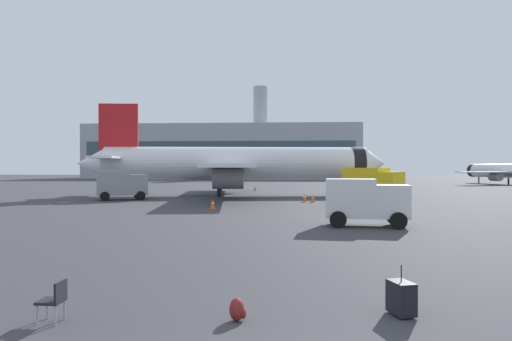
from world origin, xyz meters
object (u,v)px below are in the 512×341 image
fuel_truck (372,182)px  gate_chair (54,298)px  airplane_at_gate (235,164)px  safety_cone_far (305,198)px  rolling_suitcase (401,298)px  safety_cone_outer (313,199)px  traveller_backpack (238,310)px  airplane_taxiing (511,171)px  safety_cone_mid (213,204)px  service_truck (121,184)px  cargo_van (366,200)px  safety_cone_near (255,188)px

fuel_truck → gate_chair: size_ratio=7.02×
airplane_at_gate → safety_cone_far: size_ratio=44.84×
gate_chair → rolling_suitcase: bearing=7.1°
safety_cone_far → safety_cone_outer: (0.74, -0.28, -0.05)m
airplane_at_gate → rolling_suitcase: size_ratio=32.52×
fuel_truck → traveller_backpack: 40.37m
fuel_truck → traveller_backpack: fuel_truck is taller
airplane_taxiing → safety_cone_mid: bearing=-131.3°
airplane_at_gate → safety_cone_outer: 13.56m
airplane_at_gate → gate_chair: 44.14m
fuel_truck → traveller_backpack: (-9.99, -39.08, -1.54)m
safety_cone_mid → safety_cone_outer: safety_cone_mid is taller
service_truck → safety_cone_mid: service_truck is taller
safety_cone_outer → cargo_van: bearing=-84.0°
airplane_taxiing → traveller_backpack: size_ratio=51.75×
cargo_van → safety_cone_far: (-2.59, 17.78, -1.06)m
fuel_truck → gate_chair: (-13.78, -39.43, -1.27)m
safety_cone_mid → traveller_backpack: (4.65, -26.09, -0.17)m
service_truck → rolling_suitcase: bearing=-61.7°
safety_cone_outer → safety_cone_mid: bearing=-137.8°
traveller_backpack → gate_chair: bearing=-174.8°
safety_cone_near → gate_chair: size_ratio=0.72×
fuel_truck → safety_cone_outer: (-6.45, -5.56, -1.43)m
safety_cone_far → gate_chair: gate_chair is taller
cargo_van → gate_chair: cargo_van is taller
safety_cone_near → safety_cone_far: (6.04, -21.34, 0.09)m
safety_cone_outer → gate_chair: (-7.32, -33.87, 0.15)m
safety_cone_outer → gate_chair: bearing=-102.2°
airplane_taxiing → cargo_van: airplane_taxiing is taller
fuel_truck → safety_cone_outer: fuel_truck is taller
airplane_taxiing → safety_cone_mid: size_ratio=30.64×
airplane_taxiing → safety_cone_far: size_ratio=31.14×
traveller_backpack → gate_chair: size_ratio=0.56×
safety_cone_far → traveller_backpack: size_ratio=1.66×
cargo_van → safety_cone_far: cargo_van is taller
service_truck → safety_cone_outer: (18.82, -1.94, -1.26)m
airplane_taxiing → safety_cone_outer: (-40.23, -47.70, -2.25)m
safety_cone_near → safety_cone_outer: (6.78, -21.62, 0.04)m
safety_cone_far → safety_cone_near: bearing=105.8°
service_truck → safety_cone_near: (12.04, 19.67, -1.30)m
fuel_truck → safety_cone_outer: size_ratio=8.65×
safety_cone_mid → airplane_at_gate: bearing=90.6°
fuel_truck → service_truck: bearing=-171.9°
airplane_taxiing → safety_cone_far: bearing=-130.8°
safety_cone_far → rolling_suitcase: (0.71, -33.24, -0.00)m
safety_cone_mid → safety_cone_outer: size_ratio=1.16×
airplane_taxiing → traveller_backpack: (-43.77, -81.23, -2.36)m
gate_chair → cargo_van: bearing=60.7°
rolling_suitcase → cargo_van: bearing=83.1°
service_truck → rolling_suitcase: 39.67m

